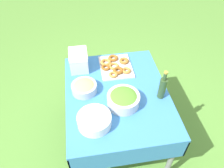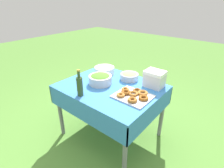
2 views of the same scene
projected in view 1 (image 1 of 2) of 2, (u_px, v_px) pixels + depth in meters
ground_plane at (116, 136)px, 2.56m from camera, size 14.00×14.00×0.00m
picnic_table at (117, 100)px, 2.10m from camera, size 1.18×0.95×0.76m
salad_bowl at (123, 99)px, 1.89m from camera, size 0.29×0.29×0.13m
pasta_bowl at (84, 87)px, 2.01m from camera, size 0.23×0.23×0.10m
donut_platter at (115, 66)px, 2.27m from camera, size 0.39×0.33×0.05m
plate_stack at (94, 120)px, 1.75m from camera, size 0.28×0.28×0.10m
olive_oil_bottle at (162, 87)px, 1.91m from camera, size 0.07×0.07×0.30m
cooler_box at (79, 60)px, 2.21m from camera, size 0.23×0.18×0.20m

